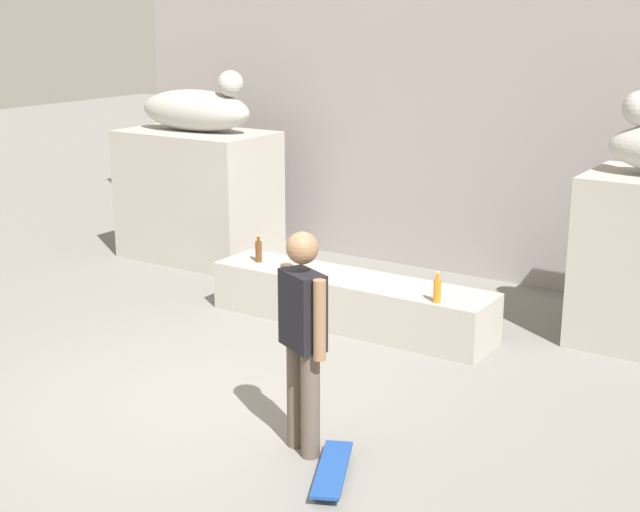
# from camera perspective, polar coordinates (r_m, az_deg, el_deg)

# --- Properties ---
(ground_plane) EXTENTS (40.00, 40.00, 0.00)m
(ground_plane) POSITION_cam_1_polar(r_m,az_deg,el_deg) (7.63, -6.88, -9.12)
(ground_plane) COLOR slate
(facade_wall) EXTENTS (9.40, 0.60, 5.34)m
(facade_wall) POSITION_cam_1_polar(r_m,az_deg,el_deg) (11.07, 9.22, 12.77)
(facade_wall) COLOR gray
(facade_wall) RESTS_ON ground_plane
(pedestal_left) EXTENTS (1.93, 1.16, 1.66)m
(pedestal_left) POSITION_cam_1_polar(r_m,az_deg,el_deg) (11.69, -7.74, 3.85)
(pedestal_left) COLOR #A39E93
(pedestal_left) RESTS_ON ground_plane
(statue_reclining_left) EXTENTS (1.63, 0.66, 0.78)m
(statue_reclining_left) POSITION_cam_1_polar(r_m,az_deg,el_deg) (11.49, -7.80, 9.27)
(statue_reclining_left) COLOR #ABAAA2
(statue_reclining_left) RESTS_ON pedestal_left
(ledge_block) EXTENTS (3.05, 0.68, 0.51)m
(ledge_block) POSITION_cam_1_polar(r_m,az_deg,el_deg) (9.22, 1.94, -2.88)
(ledge_block) COLOR #A39E93
(ledge_block) RESTS_ON ground_plane
(skater) EXTENTS (0.50, 0.33, 1.67)m
(skater) POSITION_cam_1_polar(r_m,az_deg,el_deg) (6.42, -1.10, -4.96)
(skater) COLOR brown
(skater) RESTS_ON ground_plane
(skateboard) EXTENTS (0.52, 0.81, 0.08)m
(skateboard) POSITION_cam_1_polar(r_m,az_deg,el_deg) (6.41, 0.79, -13.42)
(skateboard) COLOR navy
(skateboard) RESTS_ON ground_plane
(bottle_orange) EXTENTS (0.07, 0.07, 0.29)m
(bottle_orange) POSITION_cam_1_polar(r_m,az_deg,el_deg) (8.40, 7.47, -2.15)
(bottle_orange) COLOR orange
(bottle_orange) RESTS_ON ledge_block
(bottle_brown) EXTENTS (0.07, 0.07, 0.30)m
(bottle_brown) POSITION_cam_1_polar(r_m,az_deg,el_deg) (9.68, -3.93, 0.33)
(bottle_brown) COLOR #593314
(bottle_brown) RESTS_ON ledge_block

